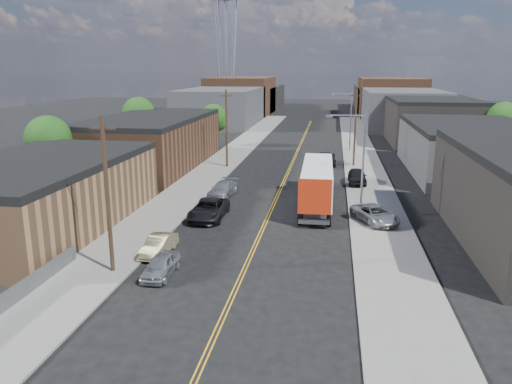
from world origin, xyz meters
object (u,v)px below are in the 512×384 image
(semi_truck, at_px, (318,180))
(car_left_a, at_px, (161,266))
(car_right_lot_a, at_px, (375,214))
(car_right_lot_c, at_px, (357,176))
(car_left_c, at_px, (209,209))
(car_ahead_truck, at_px, (325,159))
(car_left_d, at_px, (223,189))
(car_left_b, at_px, (159,245))

(semi_truck, distance_m, car_left_a, 20.84)
(car_left_a, distance_m, car_right_lot_a, 19.08)
(car_left_a, distance_m, car_right_lot_c, 30.32)
(car_left_a, height_order, car_left_c, car_left_c)
(car_left_a, distance_m, car_ahead_truck, 39.61)
(car_left_d, relative_size, car_ahead_truck, 0.88)
(car_left_a, xyz_separation_m, car_left_d, (-0.43, 20.05, 0.07))
(car_left_b, relative_size, car_left_d, 0.80)
(car_left_c, bearing_deg, car_left_d, 92.68)
(car_left_b, distance_m, car_right_lot_c, 27.89)
(car_left_b, relative_size, car_right_lot_a, 0.80)
(semi_truck, relative_size, car_ahead_truck, 2.72)
(semi_truck, relative_size, car_left_a, 3.98)
(car_left_d, relative_size, car_right_lot_c, 1.05)
(car_left_a, bearing_deg, car_right_lot_a, 43.86)
(car_left_d, distance_m, car_right_lot_a, 16.16)
(car_left_b, bearing_deg, car_ahead_truck, 76.58)
(car_left_a, relative_size, car_right_lot_a, 0.78)
(car_left_a, relative_size, car_left_c, 0.67)
(car_left_c, distance_m, car_ahead_truck, 27.78)
(car_left_b, height_order, car_ahead_truck, car_ahead_truck)
(semi_truck, xyz_separation_m, car_left_d, (-9.52, 1.38, -1.60))
(car_left_c, distance_m, car_right_lot_c, 19.94)
(semi_truck, xyz_separation_m, car_right_lot_a, (4.97, -5.78, -1.49))
(car_left_d, xyz_separation_m, car_ahead_truck, (9.93, 18.40, 0.06))
(car_left_a, bearing_deg, car_ahead_truck, 77.46)
(car_left_d, height_order, car_right_lot_c, car_right_lot_c)
(car_right_lot_a, relative_size, car_ahead_truck, 0.88)
(semi_truck, xyz_separation_m, car_left_a, (-9.10, -18.67, -1.67))
(car_left_b, distance_m, car_right_lot_a, 18.08)
(car_left_a, height_order, car_right_lot_c, car_right_lot_c)
(car_left_a, xyz_separation_m, car_right_lot_a, (14.06, 12.89, 0.18))
(car_right_lot_c, bearing_deg, car_left_d, -152.63)
(car_left_a, relative_size, car_right_lot_c, 0.82)
(car_left_c, height_order, car_left_d, car_left_c)
(car_ahead_truck, bearing_deg, car_left_c, -111.88)
(car_left_d, bearing_deg, semi_truck, -1.39)
(car_left_d, height_order, car_right_lot_a, car_right_lot_a)
(car_right_lot_a, xyz_separation_m, car_right_lot_c, (-0.86, 14.40, 0.12))
(car_left_d, xyz_separation_m, car_right_lot_a, (14.49, -7.15, 0.12))
(car_left_a, height_order, car_ahead_truck, car_ahead_truck)
(car_left_b, bearing_deg, car_right_lot_c, 62.35)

